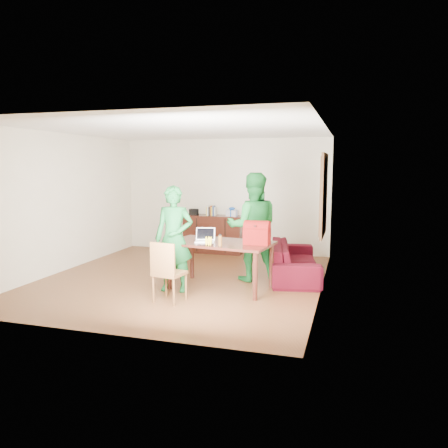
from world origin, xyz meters
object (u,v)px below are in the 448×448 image
(person_near, at_px, (174,239))
(person_far, at_px, (253,227))
(bottle, at_px, (220,240))
(laptop, at_px, (205,239))
(sofa, at_px, (295,260))
(red_bag, at_px, (257,235))
(table, at_px, (221,248))
(chair, at_px, (169,284))

(person_near, distance_m, person_far, 1.52)
(person_near, bearing_deg, bottle, -5.71)
(person_far, xyz_separation_m, laptop, (-0.65, -0.77, -0.13))
(bottle, bearing_deg, sofa, 56.23)
(laptop, bearing_deg, red_bag, -11.25)
(table, relative_size, chair, 1.94)
(table, distance_m, red_bag, 0.68)
(bottle, height_order, red_bag, red_bag)
(bottle, distance_m, sofa, 1.90)
(table, relative_size, laptop, 4.94)
(person_near, relative_size, person_far, 0.90)
(person_far, xyz_separation_m, red_bag, (0.23, -0.73, -0.03))
(laptop, distance_m, bottle, 0.43)
(laptop, relative_size, bottle, 1.97)
(table, height_order, chair, chair)
(person_near, bearing_deg, person_far, 36.85)
(sofa, bearing_deg, laptop, 122.56)
(chair, bearing_deg, laptop, 80.63)
(chair, xyz_separation_m, red_bag, (1.17, 0.89, 0.68))
(table, xyz_separation_m, person_far, (0.40, 0.70, 0.28))
(person_near, distance_m, sofa, 2.42)
(chair, height_order, red_bag, red_bag)
(person_near, xyz_separation_m, person_far, (1.10, 1.04, 0.10))
(person_far, xyz_separation_m, bottle, (-0.30, -1.03, -0.09))
(chair, relative_size, bottle, 5.03)
(person_near, height_order, person_far, person_far)
(bottle, xyz_separation_m, sofa, (1.00, 1.50, -0.58))
(person_near, xyz_separation_m, laptop, (0.45, 0.27, -0.03))
(table, height_order, laptop, laptop)
(table, height_order, bottle, bottle)
(bottle, bearing_deg, chair, -137.23)
(chair, distance_m, person_near, 0.85)
(table, bearing_deg, sofa, 54.78)
(person_near, relative_size, red_bag, 4.24)
(person_near, height_order, laptop, person_near)
(laptop, height_order, bottle, laptop)
(person_far, bearing_deg, chair, 43.45)
(table, bearing_deg, person_near, -145.62)
(bottle, bearing_deg, laptop, 143.53)
(chair, xyz_separation_m, sofa, (1.64, 2.09, 0.04))
(chair, distance_m, person_far, 2.00)
(person_near, height_order, sofa, person_near)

